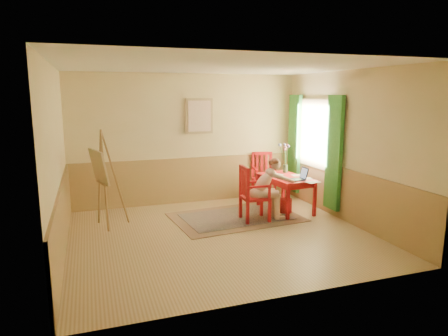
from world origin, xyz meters
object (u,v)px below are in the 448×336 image
object	(u,v)px
table	(286,181)
easel	(101,170)
figure	(267,186)
laptop	(298,177)
chair_back	(263,176)
chair_left	(252,194)

from	to	relation	value
table	easel	xyz separation A→B (m)	(-3.57, 0.16, 0.42)
figure	laptop	distance (m)	0.70
chair_back	figure	size ratio (longest dim) A/B	0.89
figure	chair_left	bearing A→B (deg)	173.63
chair_left	easel	world-z (taller)	easel
laptop	easel	size ratio (longest dim) A/B	0.23
table	laptop	bearing A→B (deg)	-78.25
figure	easel	distance (m)	3.04
chair_left	easel	size ratio (longest dim) A/B	0.60
table	figure	size ratio (longest dim) A/B	1.07
table	easel	distance (m)	3.60
chair_back	table	bearing A→B (deg)	-88.39
chair_left	laptop	bearing A→B (deg)	1.72
chair_left	figure	distance (m)	0.32
chair_back	easel	size ratio (longest dim) A/B	0.60
laptop	easel	xyz separation A→B (m)	(-3.64, 0.52, 0.28)
chair_back	easel	xyz separation A→B (m)	(-3.54, -0.88, 0.52)
chair_back	chair_left	bearing A→B (deg)	-121.34
figure	chair_back	bearing A→B (deg)	68.34
chair_back	figure	distance (m)	1.58
chair_left	laptop	xyz separation A→B (m)	(0.98, 0.03, 0.24)
figure	laptop	bearing A→B (deg)	5.14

